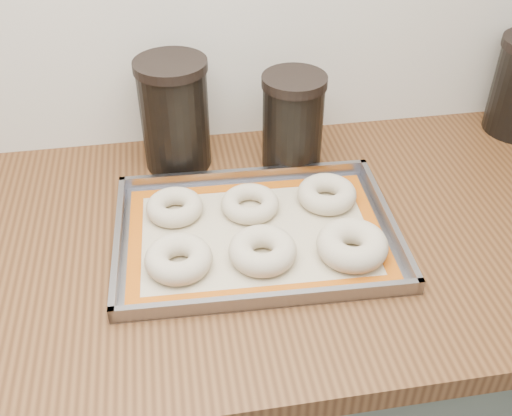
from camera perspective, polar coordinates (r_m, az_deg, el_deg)
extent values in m
cube|color=#596257|center=(1.39, 8.17, -16.26)|extent=(3.00, 0.65, 0.86)
cube|color=brown|center=(1.06, 10.29, -1.87)|extent=(3.06, 0.68, 0.04)
cube|color=gray|center=(1.00, 0.00, -2.63)|extent=(0.47, 0.35, 0.00)
cube|color=gray|center=(1.12, -1.04, 3.16)|extent=(0.46, 0.03, 0.02)
cube|color=gray|center=(0.87, 1.34, -8.77)|extent=(0.46, 0.03, 0.02)
cube|color=gray|center=(0.99, -13.00, -3.08)|extent=(0.02, 0.33, 0.02)
cube|color=gray|center=(1.04, 12.44, -1.02)|extent=(0.02, 0.33, 0.02)
cube|color=#C6B793|center=(1.00, 0.00, -2.51)|extent=(0.43, 0.31, 0.00)
cube|color=#B4500C|center=(1.10, -0.88, 2.03)|extent=(0.42, 0.04, 0.00)
cube|color=#B4500C|center=(0.90, 1.09, -7.95)|extent=(0.42, 0.04, 0.00)
cube|color=#B4500C|center=(1.00, -11.45, -3.34)|extent=(0.03, 0.25, 0.00)
cube|color=#B4500C|center=(1.03, 11.01, -1.51)|extent=(0.03, 0.25, 0.00)
torus|color=beige|center=(0.93, -7.38, -4.82)|extent=(0.12, 0.12, 0.04)
torus|color=beige|center=(0.94, 0.63, -4.06)|extent=(0.11, 0.11, 0.04)
torus|color=beige|center=(0.96, 9.15, -3.51)|extent=(0.12, 0.12, 0.04)
torus|color=beige|center=(1.04, -7.76, 0.09)|extent=(0.12, 0.12, 0.03)
torus|color=beige|center=(1.04, -0.57, 0.42)|extent=(0.12, 0.12, 0.03)
torus|color=beige|center=(1.06, 6.76, 1.33)|extent=(0.12, 0.12, 0.04)
cylinder|color=black|center=(1.14, -7.71, 8.44)|extent=(0.13, 0.13, 0.19)
cylinder|color=black|center=(1.09, -8.18, 13.29)|extent=(0.13, 0.13, 0.02)
cylinder|color=black|center=(1.14, 3.51, 7.80)|extent=(0.11, 0.11, 0.16)
cylinder|color=black|center=(1.09, 3.69, 11.97)|extent=(0.12, 0.12, 0.02)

